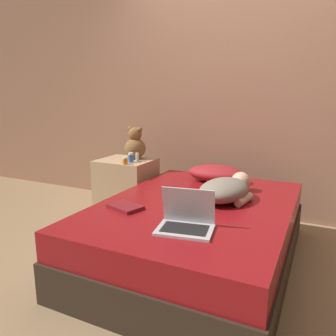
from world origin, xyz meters
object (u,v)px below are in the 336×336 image
bottle_blue (131,158)px  bottle_orange (125,161)px  person_lying (227,189)px  laptop (186,220)px  bottle_clear (137,157)px  book (125,207)px  pillow (216,173)px  teddy_bear (135,145)px

bottle_blue → bottle_orange: 0.10m
person_lying → laptop: (-0.06, -0.65, -0.03)m
bottle_orange → bottle_clear: bearing=80.0°
bottle_blue → bottle_orange: (0.00, -0.10, -0.01)m
bottle_orange → book: 0.88m
pillow → book: 1.04m
teddy_bear → bottle_clear: (0.09, -0.11, -0.10)m
laptop → bottle_clear: size_ratio=4.30×
person_lying → book: size_ratio=2.42×
teddy_bear → bottle_orange: teddy_bear is taller
book → pillow: bearing=70.7°
person_lying → bottle_orange: size_ratio=9.69×
laptop → teddy_bear: 1.57m
teddy_bear → bottle_blue: 0.21m
bottle_clear → person_lying: bearing=-21.3°
bottle_clear → teddy_bear: bearing=129.0°
bottle_blue → book: 0.96m
bottle_clear → pillow: bearing=6.0°
bottle_clear → book: 1.01m
person_lying → bottle_blue: bearing=172.3°
laptop → book: 0.54m
pillow → bottle_blue: 0.83m
pillow → bottle_orange: 0.85m
bottle_clear → bottle_blue: bottle_blue is taller
teddy_bear → bottle_blue: teddy_bear is taller
person_lying → bottle_blue: size_ratio=7.01×
bottle_blue → bottle_clear: bearing=66.0°
teddy_bear → bottle_blue: size_ratio=3.52×
bottle_clear → bottle_blue: 0.08m
laptop → pillow: bearing=89.0°
bottle_orange → laptop: bearing=-41.5°
teddy_bear → bottle_orange: size_ratio=4.87×
teddy_bear → person_lying: bearing=-24.6°
pillow → bottle_clear: (-0.78, -0.08, 0.10)m
pillow → bottle_orange: bearing=-162.6°
person_lying → teddy_bear: teddy_bear is taller
laptop → teddy_bear: (-1.04, 1.15, 0.22)m
laptop → teddy_bear: size_ratio=1.09×
laptop → bottle_orange: laptop is taller
laptop → bottle_orange: size_ratio=5.28×
pillow → laptop: 1.14m
pillow → laptop: (0.18, -1.13, -0.02)m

